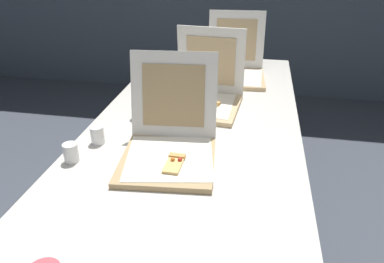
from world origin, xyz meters
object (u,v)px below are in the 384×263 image
at_px(pizza_box_back, 235,69).
at_px(cup_white_far, 158,89).
at_px(cup_white_mid, 138,111).
at_px(table, 194,135).
at_px(pizza_box_middle, 205,96).
at_px(cup_white_near_left, 71,153).
at_px(pizza_box_front, 169,146).
at_px(cup_white_near_center, 97,135).

relative_size(pizza_box_back, cup_white_far, 6.12).
height_order(pizza_box_back, cup_white_mid, pizza_box_back).
xyz_separation_m(table, pizza_box_middle, (0.01, 0.23, 0.10)).
relative_size(pizza_box_middle, cup_white_near_left, 5.07).
relative_size(table, cup_white_far, 29.66).
relative_size(table, pizza_box_front, 4.87).
xyz_separation_m(table, pizza_box_front, (-0.05, -0.28, 0.10)).
height_order(cup_white_mid, cup_white_far, same).
bearing_deg(pizza_box_back, pizza_box_middle, -108.08).
height_order(pizza_box_back, cup_white_near_left, pizza_box_back).
height_order(cup_white_near_left, cup_white_far, same).
distance_m(pizza_box_middle, cup_white_far, 0.28).
xyz_separation_m(pizza_box_middle, cup_white_near_center, (-0.37, -0.45, -0.02)).
xyz_separation_m(pizza_box_middle, cup_white_mid, (-0.28, -0.19, -0.02)).
relative_size(table, pizza_box_middle, 5.85).
bearing_deg(cup_white_mid, pizza_box_front, -53.82).
bearing_deg(cup_white_near_center, cup_white_far, 78.48).
distance_m(cup_white_mid, cup_white_far, 0.29).
height_order(pizza_box_middle, cup_white_near_center, pizza_box_middle).
xyz_separation_m(table, pizza_box_back, (0.12, 0.68, 0.10)).
bearing_deg(pizza_box_back, cup_white_near_left, -120.74).
distance_m(pizza_box_middle, cup_white_near_left, 0.72).
relative_size(pizza_box_front, cup_white_near_center, 6.09).
distance_m(pizza_box_middle, cup_white_mid, 0.34).
height_order(table, pizza_box_front, pizza_box_front).
distance_m(table, cup_white_near_center, 0.43).
xyz_separation_m(cup_white_near_center, cup_white_far, (0.11, 0.54, 0.00)).
height_order(table, pizza_box_back, pizza_box_back).
xyz_separation_m(pizza_box_back, cup_white_near_center, (-0.48, -0.90, -0.01)).
xyz_separation_m(pizza_box_back, cup_white_mid, (-0.40, -0.64, -0.01)).
bearing_deg(pizza_box_middle, pizza_box_front, -92.10).
height_order(table, cup_white_near_center, cup_white_near_center).
bearing_deg(cup_white_mid, cup_white_near_left, -107.72).
xyz_separation_m(pizza_box_front, cup_white_mid, (-0.23, 0.31, -0.02)).
distance_m(cup_white_near_left, cup_white_far, 0.70).
distance_m(pizza_box_front, pizza_box_back, 0.97).
bearing_deg(cup_white_near_left, cup_white_near_center, 74.77).
relative_size(pizza_box_front, pizza_box_middle, 1.20).
height_order(pizza_box_front, pizza_box_middle, pizza_box_middle).
relative_size(cup_white_near_center, cup_white_far, 1.00).
bearing_deg(cup_white_near_left, pizza_box_front, 14.61).
xyz_separation_m(pizza_box_front, pizza_box_middle, (0.06, 0.50, 0.00)).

